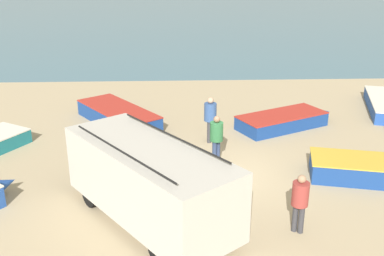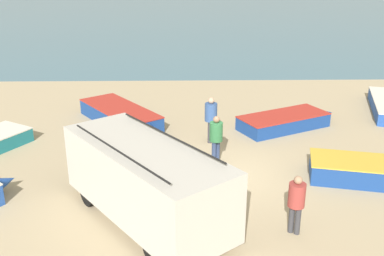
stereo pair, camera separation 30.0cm
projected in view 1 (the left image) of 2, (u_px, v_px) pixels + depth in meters
ground_plane at (220, 173)px, 14.59m from camera, size 200.00×200.00×0.00m
sea_water at (183, 9)px, 63.23m from camera, size 120.00×80.00×0.01m
parked_van at (148, 180)px, 11.61m from camera, size 4.81×5.50×2.24m
fishing_rowboat_0 at (284, 120)px, 18.55m from camera, size 4.50×3.04×0.58m
fishing_rowboat_1 at (120, 117)px, 18.84m from camera, size 4.02×4.93×0.67m
fisherman_0 at (300, 198)px, 11.14m from camera, size 0.42×0.42×1.60m
fisherman_1 at (210, 116)px, 16.77m from camera, size 0.46×0.46×1.76m
fisherman_2 at (216, 135)px, 15.03m from camera, size 0.44×0.44×1.68m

